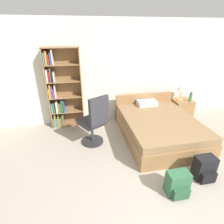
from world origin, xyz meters
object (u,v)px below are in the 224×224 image
object	(u,v)px
backpack_black	(205,169)
backpack_green	(178,184)
bed	(157,126)
nightstand	(182,108)
bookshelf	(61,92)
table_lamp	(182,88)
water_bottle	(191,97)
office_chair	(94,122)

from	to	relation	value
backpack_black	backpack_green	world-z (taller)	backpack_black
backpack_green	bed	bearing A→B (deg)	76.24
bed	nightstand	distance (m)	1.43
bookshelf	table_lamp	bearing A→B (deg)	-1.71
backpack_black	backpack_green	bearing A→B (deg)	-162.19
bed	nightstand	xyz separation A→B (m)	(1.15, 0.85, -0.01)
nightstand	water_bottle	world-z (taller)	water_bottle
bed	office_chair	world-z (taller)	office_chair
water_bottle	backpack_green	size ratio (longest dim) A/B	0.66
bookshelf	table_lamp	xyz separation A→B (m)	(3.25, -0.10, -0.09)
bookshelf	backpack_black	world-z (taller)	bookshelf
nightstand	bookshelf	bearing A→B (deg)	177.65
bed	table_lamp	world-z (taller)	table_lamp
nightstand	table_lamp	world-z (taller)	table_lamp
bed	table_lamp	distance (m)	1.51
bookshelf	water_bottle	distance (m)	3.49
office_chair	water_bottle	distance (m)	2.87
bookshelf	backpack_green	distance (m)	3.23
office_chair	nightstand	xyz separation A→B (m)	(2.62, 0.89, -0.30)
bookshelf	water_bottle	xyz separation A→B (m)	(3.46, -0.25, -0.30)
backpack_green	office_chair	bearing A→B (deg)	125.17
bed	nightstand	size ratio (longest dim) A/B	3.84
bed	office_chair	bearing A→B (deg)	-178.38
office_chair	nightstand	size ratio (longest dim) A/B	2.16
bed	backpack_green	xyz separation A→B (m)	(-0.39, -1.59, -0.08)
office_chair	backpack_green	xyz separation A→B (m)	(1.09, -1.55, -0.37)
table_lamp	backpack_green	size ratio (longest dim) A/B	1.10
backpack_green	bookshelf	bearing A→B (deg)	124.81
bookshelf	bed	distance (m)	2.49
nightstand	backpack_black	size ratio (longest dim) A/B	1.27
bookshelf	office_chair	world-z (taller)	bookshelf
nightstand	backpack_green	xyz separation A→B (m)	(-1.53, -2.44, -0.07)
backpack_black	water_bottle	bearing A→B (deg)	63.36
water_bottle	backpack_black	world-z (taller)	water_bottle
water_bottle	backpack_green	world-z (taller)	water_bottle
office_chair	backpack_green	size ratio (longest dim) A/B	2.97
table_lamp	office_chair	bearing A→B (deg)	-159.86
bookshelf	backpack_green	bearing A→B (deg)	-55.19
bed	backpack_black	distance (m)	1.41
backpack_black	backpack_green	xyz separation A→B (m)	(-0.60, -0.19, -0.02)
backpack_black	backpack_green	size ratio (longest dim) A/B	1.08
bookshelf	water_bottle	size ratio (longest dim) A/B	7.66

